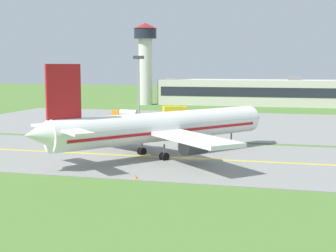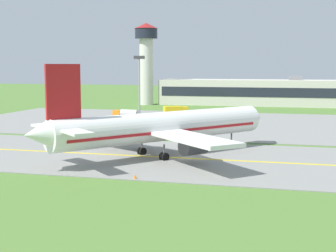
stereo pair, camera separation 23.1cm
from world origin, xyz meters
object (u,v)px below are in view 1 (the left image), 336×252
Objects in this scene: airplane_lead at (162,127)px; control_tower at (145,56)px; service_truck_baggage at (175,110)px; service_truck_fuel at (125,114)px; apron_light_mast at (139,80)px.

airplane_lead is 1.28× the size of control_tower.
service_truck_baggage is 41.65m from control_tower.
control_tower is (-29.62, 88.35, 11.66)m from airplane_lead.
service_truck_fuel is 8.89m from apron_light_mast.
airplane_lead reaches higher than service_truck_baggage.
control_tower is 51.22m from apron_light_mast.
service_truck_baggage is at bearing 55.61° from service_truck_fuel.
service_truck_baggage is 0.24× the size of control_tower.
service_truck_fuel is (-19.90, 41.22, -2.60)m from airplane_lead.
control_tower reaches higher than service_truck_baggage.
apron_light_mast is at bearing 112.13° from airplane_lead.
service_truck_fuel reaches higher than service_truck_baggage.
service_truck_fuel is at bearing 154.76° from apron_light_mast.
control_tower is at bearing 108.53° from airplane_lead.
airplane_lead is 42.84m from apron_light_mast.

